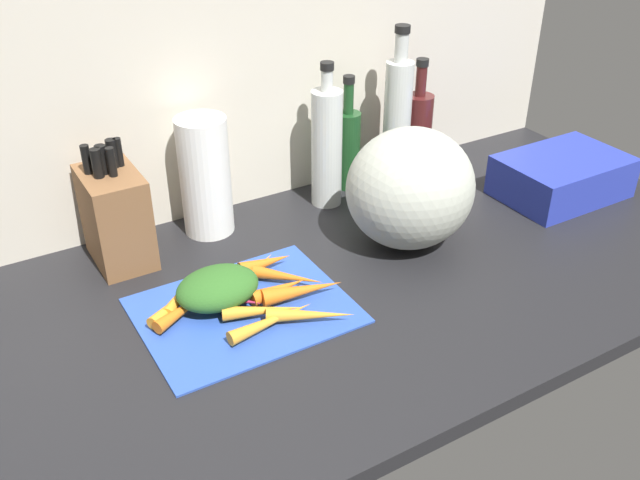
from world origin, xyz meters
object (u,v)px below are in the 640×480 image
(carrot_1, at_px, (263,311))
(bottle_3, at_px, (417,132))
(carrot_10, at_px, (311,315))
(bottle_2, at_px, (397,121))
(dish_rack, at_px, (562,176))
(bottle_0, at_px, (327,147))
(carrot_3, at_px, (272,321))
(paper_towel_roll, at_px, (205,176))
(carrot_11, at_px, (280,290))
(carrot_7, at_px, (288,277))
(carrot_8, at_px, (266,263))
(knife_block, at_px, (116,216))
(cutting_board, at_px, (243,308))
(carrot_5, at_px, (176,302))
(carrot_4, at_px, (303,290))
(carrot_2, at_px, (188,306))
(carrot_9, at_px, (231,299))
(winter_squash, at_px, (410,188))
(carrot_0, at_px, (182,292))
(carrot_6, at_px, (254,272))
(bottle_1, at_px, (348,147))

(carrot_1, relative_size, bottle_3, 0.49)
(carrot_1, height_order, carrot_10, same)
(bottle_2, xyz_separation_m, dish_rack, (0.30, -0.24, -0.11))
(bottle_0, relative_size, bottle_3, 1.14)
(carrot_3, xyz_separation_m, paper_towel_roll, (0.04, 0.37, 0.10))
(carrot_11, bearing_deg, dish_rack, 2.87)
(carrot_3, height_order, carrot_7, same)
(carrot_8, xyz_separation_m, knife_block, (-0.22, 0.19, 0.07))
(carrot_8, distance_m, knife_block, 0.30)
(carrot_7, xyz_separation_m, bottle_3, (0.49, 0.27, 0.09))
(cutting_board, xyz_separation_m, carrot_1, (0.02, -0.04, 0.02))
(carrot_3, bearing_deg, carrot_8, 66.49)
(carrot_7, bearing_deg, carrot_5, 171.02)
(dish_rack, bearing_deg, paper_towel_roll, 160.87)
(carrot_4, xyz_separation_m, knife_block, (-0.23, 0.30, 0.07))
(carrot_7, height_order, knife_block, knife_block)
(carrot_4, bearing_deg, carrot_11, 144.96)
(carrot_3, xyz_separation_m, carrot_4, (0.09, 0.05, 0.00))
(carrot_5, height_order, carrot_8, carrot_8)
(carrot_1, xyz_separation_m, carrot_7, (0.09, 0.07, -0.00))
(carrot_2, bearing_deg, bottle_2, 20.99)
(carrot_9, relative_size, winter_squash, 0.43)
(carrot_5, xyz_separation_m, carrot_9, (0.09, -0.04, 0.00))
(winter_squash, xyz_separation_m, dish_rack, (0.42, -0.01, -0.07))
(knife_block, bearing_deg, carrot_1, -64.90)
(carrot_5, distance_m, dish_rack, 0.91)
(carrot_7, height_order, bottle_0, bottle_0)
(dish_rack, bearing_deg, carrot_11, -177.13)
(dish_rack, bearing_deg, carrot_0, 176.87)
(carrot_3, height_order, paper_towel_roll, paper_towel_roll)
(carrot_0, xyz_separation_m, carrot_7, (0.18, -0.05, 0.00))
(cutting_board, height_order, bottle_3, bottle_3)
(carrot_3, xyz_separation_m, knife_block, (-0.15, 0.35, 0.08))
(carrot_11, distance_m, bottle_3, 0.61)
(dish_rack, bearing_deg, carrot_4, -175.08)
(knife_block, bearing_deg, winter_squash, -23.86)
(carrot_6, bearing_deg, carrot_10, -82.35)
(carrot_9, bearing_deg, bottle_3, 24.49)
(carrot_2, relative_size, bottle_2, 0.39)
(winter_squash, distance_m, bottle_1, 0.28)
(carrot_7, bearing_deg, carrot_1, -141.67)
(bottle_0, bearing_deg, cutting_board, -140.99)
(carrot_8, distance_m, bottle_3, 0.56)
(carrot_1, bearing_deg, carrot_0, 128.47)
(carrot_3, xyz_separation_m, carrot_9, (-0.03, 0.09, 0.00))
(bottle_0, relative_size, bottle_1, 1.21)
(carrot_6, relative_size, bottle_2, 0.38)
(cutting_board, relative_size, carrot_9, 3.24)
(carrot_3, distance_m, bottle_3, 0.69)
(carrot_6, bearing_deg, bottle_1, 34.04)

